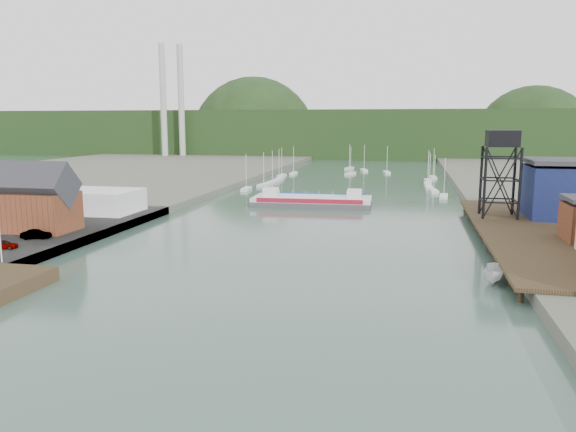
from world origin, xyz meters
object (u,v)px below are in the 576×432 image
at_px(harbor_building, 37,204).
at_px(car_west_a, 4,244).
at_px(motorboat, 494,275).
at_px(lift_tower, 502,144).
at_px(chain_ferry, 312,200).

xyz_separation_m(harbor_building, car_west_a, (3.84, -13.08, -3.85)).
xyz_separation_m(motorboat, car_west_a, (-67.30, -2.15, 1.12)).
distance_m(lift_tower, chain_ferry, 46.57).
distance_m(chain_ferry, motorboat, 68.52).
bearing_deg(chain_ferry, harbor_building, -130.13).
height_order(chain_ferry, motorboat, chain_ferry).
bearing_deg(lift_tower, harbor_building, -160.02).
xyz_separation_m(harbor_building, motorboat, (71.14, -10.94, -4.97)).
bearing_deg(lift_tower, chain_ferry, 151.55).
xyz_separation_m(chain_ferry, car_west_a, (-34.25, -62.17, 1.09)).
height_order(lift_tower, car_west_a, lift_tower).
height_order(harbor_building, chain_ferry, harbor_building).
bearing_deg(car_west_a, harbor_building, 9.56).
xyz_separation_m(chain_ferry, motorboat, (33.06, -60.02, -0.03)).
relative_size(lift_tower, car_west_a, 4.25).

